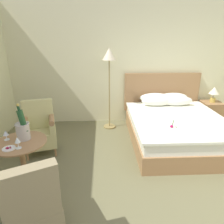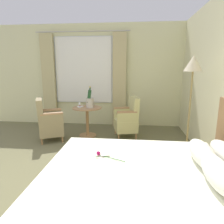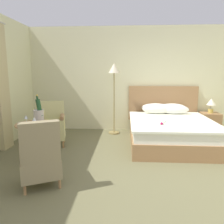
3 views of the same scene
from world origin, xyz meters
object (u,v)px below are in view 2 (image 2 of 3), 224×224
object	(u,v)px
wine_glass_near_bucket	(91,102)
snack_plate	(80,106)
side_table_round	(87,118)
bed	(153,189)
armchair_facing_bed	(49,122)
champagne_bucket	(90,101)
armchair_by_window	(127,119)
floor_lamp_brass	(192,77)
wine_glass_near_edge	(80,103)

from	to	relation	value
wine_glass_near_bucket	snack_plate	xyz separation A→B (m)	(0.13, -0.25, -0.08)
wine_glass_near_bucket	side_table_round	bearing A→B (deg)	-19.41
bed	armchair_facing_bed	distance (m)	2.99
champagne_bucket	snack_plate	distance (m)	0.31
wine_glass_near_bucket	snack_plate	bearing A→B (deg)	-62.17
side_table_round	snack_plate	distance (m)	0.33
armchair_facing_bed	side_table_round	bearing A→B (deg)	115.51
bed	champagne_bucket	size ratio (longest dim) A/B	4.45
champagne_bucket	armchair_by_window	world-z (taller)	champagne_bucket
armchair_by_window	armchair_facing_bed	xyz separation A→B (m)	(0.43, -1.73, -0.01)
floor_lamp_brass	side_table_round	bearing A→B (deg)	-122.17
snack_plate	armchair_facing_bed	xyz separation A→B (m)	(0.44, -0.61, -0.28)
bed	side_table_round	size ratio (longest dim) A/B	3.16
bed	champagne_bucket	bearing A→B (deg)	-153.85
snack_plate	side_table_round	bearing A→B (deg)	70.20
wine_glass_near_bucket	armchair_by_window	xyz separation A→B (m)	(0.15, 0.88, -0.35)
wine_glass_near_edge	snack_plate	distance (m)	0.15
bed	wine_glass_near_edge	xyz separation A→B (m)	(-2.47, -1.46, 0.48)
snack_plate	armchair_facing_bed	size ratio (longest dim) A/B	0.16
bed	wine_glass_near_edge	size ratio (longest dim) A/B	14.68
bed	snack_plate	bearing A→B (deg)	-150.25
wine_glass_near_bucket	bed	bearing A→B (deg)	24.38
champagne_bucket	armchair_facing_bed	world-z (taller)	champagne_bucket
snack_plate	armchair_facing_bed	bearing A→B (deg)	-54.21
wine_glass_near_bucket	armchair_facing_bed	world-z (taller)	armchair_facing_bed
side_table_round	wine_glass_near_edge	bearing A→B (deg)	-73.34
champagne_bucket	armchair_facing_bed	size ratio (longest dim) A/B	0.52
armchair_facing_bed	wine_glass_near_edge	bearing A→B (deg)	117.61
bed	floor_lamp_brass	distance (m)	1.84
bed	armchair_facing_bed	bearing A→B (deg)	-135.74
bed	snack_plate	xyz separation A→B (m)	(-2.58, -1.48, 0.38)
champagne_bucket	wine_glass_near_edge	xyz separation A→B (m)	(0.02, -0.24, -0.05)
bed	armchair_by_window	size ratio (longest dim) A/B	2.32
side_table_round	bed	bearing A→B (deg)	27.27
armchair_by_window	champagne_bucket	bearing A→B (deg)	-84.61
side_table_round	armchair_by_window	bearing A→B (deg)	92.97
bed	wine_glass_near_edge	world-z (taller)	bed
wine_glass_near_edge	armchair_facing_bed	world-z (taller)	armchair_facing_bed
champagne_bucket	snack_plate	size ratio (longest dim) A/B	3.23
champagne_bucket	armchair_facing_bed	distance (m)	1.02
armchair_by_window	armchair_facing_bed	bearing A→B (deg)	-76.21
snack_plate	floor_lamp_brass	bearing A→B (deg)	58.76
bed	armchair_by_window	bearing A→B (deg)	-172.18
bed	wine_glass_near_bucket	bearing A→B (deg)	-155.62
floor_lamp_brass	champagne_bucket	bearing A→B (deg)	-122.52
armchair_facing_bed	bed	bearing A→B (deg)	44.26
floor_lamp_brass	snack_plate	world-z (taller)	floor_lamp_brass
floor_lamp_brass	armchair_facing_bed	bearing A→B (deg)	-107.33
wine_glass_near_bucket	armchair_by_window	distance (m)	0.95
floor_lamp_brass	armchair_facing_bed	distance (m)	3.07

